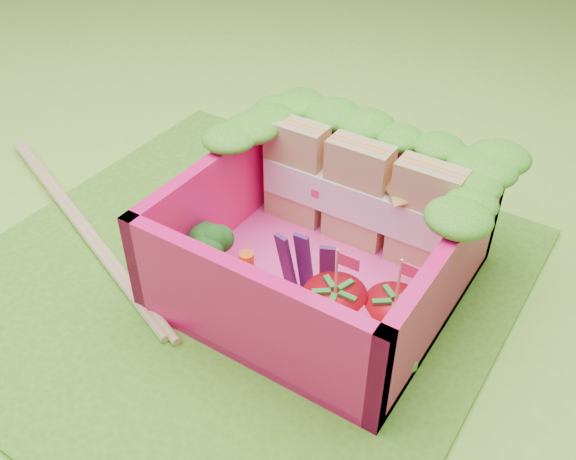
% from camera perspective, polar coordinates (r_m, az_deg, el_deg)
% --- Properties ---
extents(ground, '(14.00, 14.00, 0.00)m').
position_cam_1_polar(ground, '(3.32, -4.73, -4.50)').
color(ground, '#91D23B').
rests_on(ground, ground).
extents(placemat, '(2.60, 2.60, 0.03)m').
position_cam_1_polar(placemat, '(3.31, -4.74, -4.31)').
color(placemat, '#5B9321').
rests_on(placemat, ground).
extents(bento_floor, '(1.30, 1.30, 0.05)m').
position_cam_1_polar(bento_floor, '(3.25, 2.86, -4.27)').
color(bento_floor, '#FF41A4').
rests_on(bento_floor, placemat).
extents(bento_box, '(1.30, 1.30, 0.55)m').
position_cam_1_polar(bento_box, '(3.08, 3.00, -0.85)').
color(bento_box, '#FF156F').
rests_on(bento_box, placemat).
extents(lettuce_ruffle, '(1.43, 0.83, 0.11)m').
position_cam_1_polar(lettuce_ruffle, '(3.24, 7.48, 8.14)').
color(lettuce_ruffle, '#2A8017').
rests_on(lettuce_ruffle, bento_box).
extents(sandwich_stack, '(1.07, 0.18, 0.58)m').
position_cam_1_polar(sandwich_stack, '(3.30, 6.26, 3.16)').
color(sandwich_stack, tan).
rests_on(sandwich_stack, bento_floor).
extents(broccoli, '(0.31, 0.31, 0.24)m').
position_cam_1_polar(broccoli, '(3.17, -7.44, -1.32)').
color(broccoli, '#5F9749').
rests_on(broccoli, bento_floor).
extents(carrot_sticks, '(0.16, 0.15, 0.25)m').
position_cam_1_polar(carrot_sticks, '(3.05, -4.71, -4.02)').
color(carrot_sticks, '#FF6015').
rests_on(carrot_sticks, bento_floor).
extents(purple_wedges, '(0.27, 0.08, 0.38)m').
position_cam_1_polar(purple_wedges, '(2.99, 1.60, -3.23)').
color(purple_wedges, '#421855').
rests_on(purple_wedges, bento_floor).
extents(strawberry_left, '(0.28, 0.28, 0.52)m').
position_cam_1_polar(strawberry_left, '(2.83, 4.09, -7.51)').
color(strawberry_left, red).
rests_on(strawberry_left, bento_floor).
extents(strawberry_right, '(0.27, 0.27, 0.51)m').
position_cam_1_polar(strawberry_right, '(2.83, 9.28, -8.23)').
color(strawberry_right, red).
rests_on(strawberry_right, bento_floor).
extents(snap_peas, '(0.60, 0.58, 0.05)m').
position_cam_1_polar(snap_peas, '(2.95, 7.41, -8.74)').
color(snap_peas, '#65B639').
rests_on(snap_peas, bento_floor).
extents(chopsticks, '(2.08, 0.83, 0.04)m').
position_cam_1_polar(chopsticks, '(3.77, -17.92, 0.53)').
color(chopsticks, '#D9B377').
rests_on(chopsticks, placemat).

